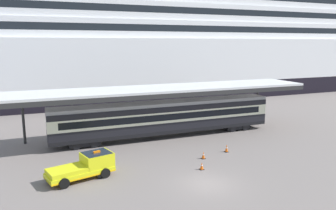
{
  "coord_description": "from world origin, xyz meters",
  "views": [
    {
      "loc": [
        -11.68,
        -21.01,
        10.64
      ],
      "look_at": [
        0.56,
        9.35,
        4.5
      ],
      "focal_mm": 35.51,
      "sensor_mm": 36.0,
      "label": 1
    }
  ],
  "objects_px": {
    "service_truck": "(86,166)",
    "traffic_cone_near": "(227,148)",
    "traffic_cone_mid": "(203,155)",
    "traffic_cone_far": "(202,166)",
    "cruise_ship": "(133,40)",
    "train_carriage": "(166,117)",
    "quay_bollard": "(99,172)"
  },
  "relations": [
    {
      "from": "service_truck",
      "to": "traffic_cone_mid",
      "type": "bearing_deg",
      "value": 2.03
    },
    {
      "from": "train_carriage",
      "to": "service_truck",
      "type": "relative_size",
      "value": 4.62
    },
    {
      "from": "train_carriage",
      "to": "quay_bollard",
      "type": "relative_size",
      "value": 26.69
    },
    {
      "from": "traffic_cone_far",
      "to": "cruise_ship",
      "type": "bearing_deg",
      "value": 81.68
    },
    {
      "from": "service_truck",
      "to": "traffic_cone_mid",
      "type": "relative_size",
      "value": 8.13
    },
    {
      "from": "cruise_ship",
      "to": "traffic_cone_far",
      "type": "relative_size",
      "value": 213.39
    },
    {
      "from": "quay_bollard",
      "to": "traffic_cone_far",
      "type": "bearing_deg",
      "value": -10.08
    },
    {
      "from": "cruise_ship",
      "to": "quay_bollard",
      "type": "xyz_separation_m",
      "value": [
        -14.45,
        -39.79,
        -10.66
      ]
    },
    {
      "from": "cruise_ship",
      "to": "train_carriage",
      "type": "xyz_separation_m",
      "value": [
        -5.18,
        -30.73,
        -8.86
      ]
    },
    {
      "from": "traffic_cone_far",
      "to": "traffic_cone_mid",
      "type": "bearing_deg",
      "value": 59.34
    },
    {
      "from": "cruise_ship",
      "to": "service_truck",
      "type": "bearing_deg",
      "value": -111.38
    },
    {
      "from": "service_truck",
      "to": "traffic_cone_near",
      "type": "relative_size",
      "value": 7.15
    },
    {
      "from": "traffic_cone_near",
      "to": "traffic_cone_far",
      "type": "bearing_deg",
      "value": -144.1
    },
    {
      "from": "service_truck",
      "to": "traffic_cone_mid",
      "type": "distance_m",
      "value": 10.78
    },
    {
      "from": "service_truck",
      "to": "traffic_cone_mid",
      "type": "xyz_separation_m",
      "value": [
        10.75,
        0.38,
        -0.65
      ]
    },
    {
      "from": "cruise_ship",
      "to": "traffic_cone_far",
      "type": "height_order",
      "value": "cruise_ship"
    },
    {
      "from": "service_truck",
      "to": "train_carriage",
      "type": "bearing_deg",
      "value": 40.03
    },
    {
      "from": "traffic_cone_near",
      "to": "quay_bollard",
      "type": "bearing_deg",
      "value": -172.37
    },
    {
      "from": "cruise_ship",
      "to": "traffic_cone_far",
      "type": "bearing_deg",
      "value": -98.32
    },
    {
      "from": "cruise_ship",
      "to": "traffic_cone_mid",
      "type": "distance_m",
      "value": 40.66
    },
    {
      "from": "service_truck",
      "to": "quay_bollard",
      "type": "xyz_separation_m",
      "value": [
        0.93,
        -0.49,
        -0.47
      ]
    },
    {
      "from": "traffic_cone_far",
      "to": "traffic_cone_near",
      "type": "bearing_deg",
      "value": 35.9
    },
    {
      "from": "train_carriage",
      "to": "traffic_cone_far",
      "type": "height_order",
      "value": "train_carriage"
    },
    {
      "from": "traffic_cone_mid",
      "to": "traffic_cone_far",
      "type": "bearing_deg",
      "value": -120.66
    },
    {
      "from": "service_truck",
      "to": "cruise_ship",
      "type": "bearing_deg",
      "value": 68.62
    },
    {
      "from": "cruise_ship",
      "to": "train_carriage",
      "type": "height_order",
      "value": "cruise_ship"
    },
    {
      "from": "traffic_cone_mid",
      "to": "train_carriage",
      "type": "bearing_deg",
      "value": 93.83
    },
    {
      "from": "traffic_cone_mid",
      "to": "traffic_cone_far",
      "type": "distance_m",
      "value": 2.75
    },
    {
      "from": "service_truck",
      "to": "traffic_cone_near",
      "type": "distance_m",
      "value": 13.86
    },
    {
      "from": "cruise_ship",
      "to": "service_truck",
      "type": "relative_size",
      "value": 24.88
    },
    {
      "from": "traffic_cone_near",
      "to": "traffic_cone_mid",
      "type": "xyz_separation_m",
      "value": [
        -3.04,
        -0.85,
        -0.05
      ]
    },
    {
      "from": "traffic_cone_near",
      "to": "quay_bollard",
      "type": "relative_size",
      "value": 0.81
    }
  ]
}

